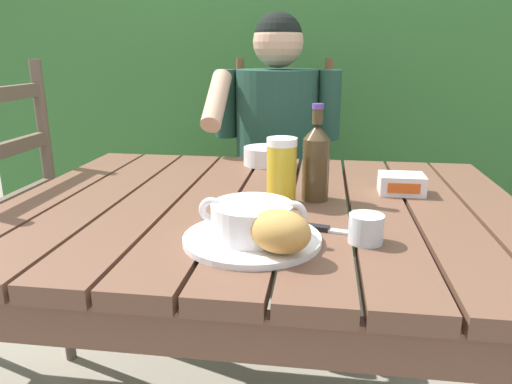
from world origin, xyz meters
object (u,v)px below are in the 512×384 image
(butter_tub, at_px, (401,184))
(diner_bowl, at_px, (265,156))
(bread_roll, at_px, (280,231))
(beer_glass, at_px, (282,171))
(chair_near_diner, at_px, (280,186))
(beer_bottle, at_px, (316,161))
(person_eating, at_px, (275,147))
(soup_bowl, at_px, (252,219))
(water_glass_small, at_px, (366,229))
(table_knife, at_px, (327,229))
(serving_plate, at_px, (252,239))

(butter_tub, xyz_separation_m, diner_bowl, (-0.38, 0.28, 0.00))
(bread_roll, distance_m, diner_bowl, 0.73)
(bread_roll, bearing_deg, beer_glass, 94.64)
(bread_roll, height_order, beer_glass, beer_glass)
(chair_near_diner, relative_size, diner_bowl, 7.48)
(beer_glass, xyz_separation_m, beer_bottle, (0.08, 0.04, 0.02))
(person_eating, xyz_separation_m, soup_bowl, (0.06, -0.99, 0.05))
(water_glass_small, bearing_deg, butter_tub, 71.65)
(soup_bowl, relative_size, bread_roll, 1.48)
(soup_bowl, relative_size, beer_glass, 1.30)
(chair_near_diner, bearing_deg, table_knife, -79.98)
(person_eating, xyz_separation_m, bread_roll, (0.12, -1.06, 0.06))
(serving_plate, relative_size, soup_bowl, 1.29)
(beer_bottle, height_order, water_glass_small, beer_bottle)
(serving_plate, xyz_separation_m, butter_tub, (0.33, 0.38, 0.02))
(bread_roll, relative_size, water_glass_small, 2.07)
(serving_plate, bearing_deg, table_knife, 27.56)
(table_knife, bearing_deg, serving_plate, -152.44)
(soup_bowl, bearing_deg, beer_bottle, 68.87)
(serving_plate, height_order, table_knife, serving_plate)
(table_knife, distance_m, diner_bowl, 0.61)
(serving_plate, relative_size, table_knife, 1.57)
(soup_bowl, xyz_separation_m, beer_bottle, (0.11, 0.29, 0.05))
(butter_tub, distance_m, table_knife, 0.35)
(beer_bottle, distance_m, butter_tub, 0.24)
(bread_roll, relative_size, beer_glass, 0.88)
(bread_roll, distance_m, beer_glass, 0.32)
(butter_tub, bearing_deg, soup_bowl, -131.38)
(soup_bowl, relative_size, diner_bowl, 1.48)
(soup_bowl, height_order, diner_bowl, soup_bowl)
(water_glass_small, bearing_deg, diner_bowl, 113.26)
(butter_tub, bearing_deg, water_glass_small, -108.35)
(person_eating, distance_m, table_knife, 0.94)
(beer_glass, bearing_deg, soup_bowl, -97.55)
(chair_near_diner, xyz_separation_m, diner_bowl, (-0.00, -0.54, 0.25))
(soup_bowl, relative_size, butter_tub, 1.84)
(bread_roll, bearing_deg, beer_bottle, 81.56)
(bread_roll, relative_size, beer_bottle, 0.59)
(soup_bowl, height_order, butter_tub, soup_bowl)
(person_eating, bearing_deg, bread_roll, -83.78)
(beer_bottle, relative_size, water_glass_small, 3.48)
(diner_bowl, bearing_deg, person_eating, 90.49)
(water_glass_small, distance_m, butter_tub, 0.37)
(chair_near_diner, xyz_separation_m, butter_tub, (0.38, -0.81, 0.25))
(bread_roll, bearing_deg, serving_plate, 130.60)
(beer_bottle, relative_size, butter_tub, 2.08)
(beer_bottle, height_order, table_knife, beer_bottle)
(beer_glass, xyz_separation_m, water_glass_small, (0.18, -0.22, -0.05))
(bread_roll, bearing_deg, chair_near_diner, 95.11)
(beer_bottle, bearing_deg, diner_bowl, 114.81)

